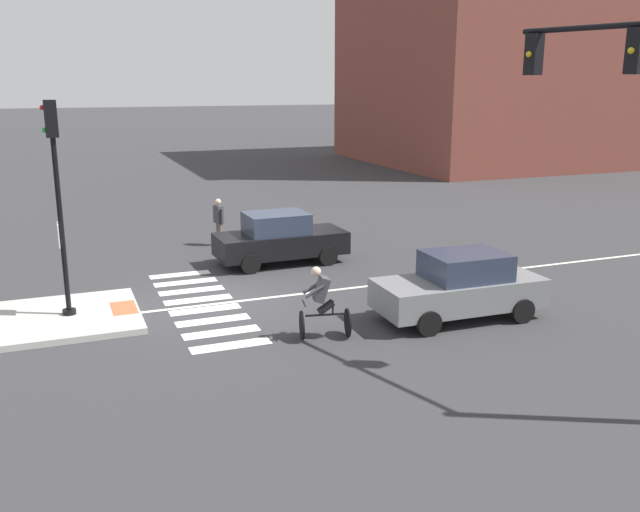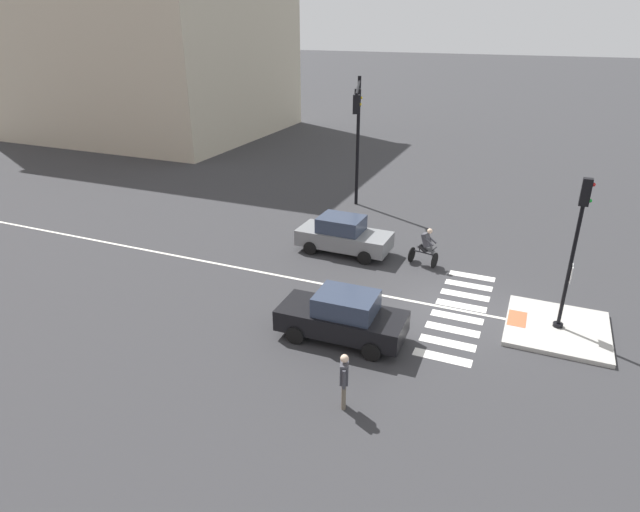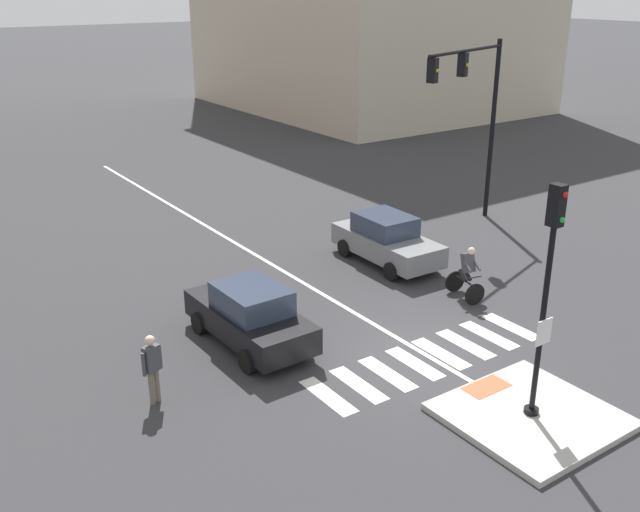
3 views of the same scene
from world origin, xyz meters
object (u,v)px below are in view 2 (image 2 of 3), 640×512
car_grey_eastbound_mid (343,235)px  pedestrian_at_curb_left (344,377)px  car_black_westbound_near (343,317)px  cyclist (425,246)px  traffic_light_mast (358,123)px  signal_pole (576,242)px

car_grey_eastbound_mid → pedestrian_at_curb_left: pedestrian_at_curb_left is taller
car_grey_eastbound_mid → car_black_westbound_near: same height
cyclist → car_black_westbound_near: bearing=169.9°
car_grey_eastbound_mid → cyclist: 3.64m
traffic_light_mast → car_black_westbound_near: 12.84m
car_grey_eastbound_mid → traffic_light_mast: bearing=13.6°
traffic_light_mast → car_grey_eastbound_mid: size_ratio=1.66×
signal_pole → pedestrian_at_curb_left: signal_pole is taller
signal_pole → cyclist: 6.69m
signal_pole → cyclist: size_ratio=3.03×
signal_pole → traffic_light_mast: (8.40, 10.14, 1.56)m
car_grey_eastbound_mid → pedestrian_at_curb_left: size_ratio=2.48×
signal_pole → pedestrian_at_curb_left: (-6.40, 5.24, -2.22)m
car_black_westbound_near → pedestrian_at_curb_left: pedestrian_at_curb_left is taller
traffic_light_mast → car_grey_eastbound_mid: 6.53m
signal_pole → traffic_light_mast: traffic_light_mast is taller
car_black_westbound_near → cyclist: (6.63, -1.18, 0.06)m
car_grey_eastbound_mid → pedestrian_at_curb_left: bearing=-159.3°
traffic_light_mast → pedestrian_at_curb_left: traffic_light_mast is taller
car_grey_eastbound_mid → pedestrian_at_curb_left: (-9.74, -3.68, 0.17)m
car_grey_eastbound_mid → car_black_westbound_near: (-6.59, -2.45, 0.00)m
traffic_light_mast → pedestrian_at_curb_left: 16.04m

